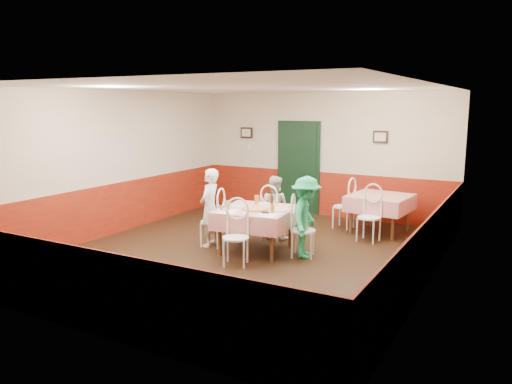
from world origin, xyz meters
The scene contains 39 objects.
floor centered at (0.00, 0.00, 0.00)m, with size 7.00×7.00×0.00m, color black.
ceiling centered at (0.00, 0.00, 2.80)m, with size 7.00×7.00×0.00m, color white.
back_wall centered at (0.00, 3.50, 1.40)m, with size 6.00×0.10×2.80m, color beige.
front_wall centered at (0.00, -3.50, 1.40)m, with size 6.00×0.10×2.80m, color beige.
left_wall centered at (-3.00, 0.00, 1.40)m, with size 0.10×7.00×2.80m, color beige.
right_wall centered at (3.00, 0.00, 1.40)m, with size 0.10×7.00×2.80m, color beige.
wainscot_back centered at (0.00, 3.48, 0.50)m, with size 6.00×0.03×1.00m, color maroon.
wainscot_front centered at (0.00, -3.48, 0.50)m, with size 6.00×0.03×1.00m, color maroon.
wainscot_left centered at (-2.98, 0.00, 0.50)m, with size 0.03×7.00×1.00m, color maroon.
wainscot_right centered at (2.98, 0.00, 0.50)m, with size 0.03×7.00×1.00m, color maroon.
door centered at (-0.60, 3.45, 1.05)m, with size 0.96×0.06×2.10m, color black.
picture_left centered at (-2.00, 3.45, 1.85)m, with size 0.32×0.03×0.26m, color black.
picture_right centered at (1.30, 3.45, 1.85)m, with size 0.32×0.03×0.26m, color black.
thermostat centered at (-1.90, 3.45, 1.50)m, with size 0.10×0.03×0.10m, color white.
main_table centered at (0.06, 0.21, 0.38)m, with size 1.22×1.22×0.77m, color red.
second_table centered at (1.59, 2.54, 0.38)m, with size 1.12×1.12×0.77m, color red.
chair_left centered at (-0.78, 0.11, 0.45)m, with size 0.42×0.42×0.90m, color white, non-canonical shape.
chair_right centered at (0.90, 0.31, 0.45)m, with size 0.42×0.42×0.90m, color white, non-canonical shape.
chair_far centered at (-0.04, 1.05, 0.45)m, with size 0.42×0.42×0.90m, color white, non-canonical shape.
chair_near centered at (0.16, -0.63, 0.45)m, with size 0.42×0.42×0.90m, color white, non-canonical shape.
chair_second_a centered at (0.84, 2.54, 0.45)m, with size 0.42×0.42×0.90m, color white, non-canonical shape.
chair_second_b centered at (1.59, 1.79, 0.45)m, with size 0.42×0.42×0.90m, color white, non-canonical shape.
pizza centered at (0.09, 0.13, 0.78)m, with size 0.45×0.45×0.03m, color #B74723.
plate_left centered at (-0.34, 0.19, 0.77)m, with size 0.25×0.25×0.01m, color white.
plate_right centered at (0.51, 0.24, 0.77)m, with size 0.25×0.25×0.01m, color white.
plate_far centered at (0.02, 0.61, 0.77)m, with size 0.25×0.25×0.01m, color white.
glass_a centered at (-0.33, -0.08, 0.84)m, with size 0.08×0.08×0.15m, color #BF7219.
glass_b centered at (0.47, 0.04, 0.83)m, with size 0.07×0.07×0.14m, color #BF7219.
glass_c centered at (-0.13, 0.58, 0.84)m, with size 0.08×0.08×0.16m, color #BF7219.
beer_bottle centered at (0.14, 0.64, 0.86)m, with size 0.06×0.06×0.20m, color #381C0A.
shaker_a centered at (-0.30, -0.26, 0.81)m, with size 0.04×0.04×0.09m, color silver.
shaker_b centered at (-0.27, -0.26, 0.81)m, with size 0.04×0.04×0.09m, color silver.
shaker_c centered at (-0.38, -0.23, 0.81)m, with size 0.04×0.04×0.09m, color #B23319.
menu_left centered at (-0.23, -0.24, 0.76)m, with size 0.30×0.40×0.00m, color white.
menu_right centered at (0.49, -0.14, 0.76)m, with size 0.30×0.40×0.00m, color white.
wallet centered at (0.38, -0.04, 0.77)m, with size 0.11×0.09×0.02m, color black.
diner_left centered at (-0.83, 0.11, 0.70)m, with size 0.51×0.34×1.41m, color gray.
diner_far centered at (-0.04, 1.10, 0.61)m, with size 0.59×0.46×1.21m, color gray.
diner_right centered at (0.95, 0.31, 0.68)m, with size 0.88×0.51×1.37m, color gray.
Camera 1 is at (4.14, -7.16, 2.54)m, focal length 35.00 mm.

